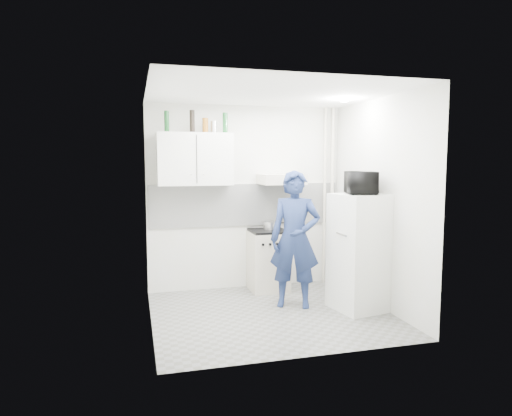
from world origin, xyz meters
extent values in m
plane|color=#56554E|center=(0.00, 0.00, 0.00)|extent=(2.80, 2.80, 0.00)
plane|color=white|center=(0.00, 0.00, 2.60)|extent=(2.80, 2.80, 0.00)
plane|color=beige|center=(0.00, 1.25, 1.30)|extent=(2.80, 0.00, 2.80)
plane|color=beige|center=(-1.40, 0.00, 1.30)|extent=(0.00, 2.60, 2.60)
plane|color=beige|center=(1.40, 0.00, 1.30)|extent=(0.00, 2.60, 2.60)
imported|color=navy|center=(0.37, 0.21, 0.85)|extent=(0.73, 0.62, 1.71)
cube|color=beige|center=(0.26, 1.00, 0.41)|extent=(0.52, 0.52, 0.83)
cube|color=white|center=(1.10, -0.10, 0.71)|extent=(0.69, 0.69, 1.43)
cube|color=black|center=(0.26, 1.00, 0.85)|extent=(0.50, 0.50, 0.03)
cylinder|color=silver|center=(0.31, 1.05, 0.91)|extent=(0.19, 0.19, 0.11)
imported|color=black|center=(1.10, -0.10, 1.56)|extent=(0.56, 0.45, 0.27)
cylinder|color=#144C1E|center=(-1.11, 1.07, 2.34)|extent=(0.06, 0.06, 0.28)
cylinder|color=black|center=(-0.78, 1.07, 2.35)|extent=(0.07, 0.07, 0.30)
cylinder|color=brown|center=(-0.61, 1.07, 2.30)|extent=(0.08, 0.08, 0.20)
cylinder|color=silver|center=(-0.49, 1.07, 2.28)|extent=(0.08, 0.08, 0.16)
cylinder|color=#144C1E|center=(-0.33, 1.07, 2.34)|extent=(0.07, 0.07, 0.28)
cube|color=white|center=(-0.75, 1.07, 1.85)|extent=(1.00, 0.35, 0.70)
cube|color=beige|center=(0.45, 1.00, 1.57)|extent=(0.60, 0.50, 0.14)
cube|color=white|center=(0.00, 1.24, 1.20)|extent=(2.74, 0.03, 0.60)
cylinder|color=beige|center=(1.30, 1.17, 1.30)|extent=(0.05, 0.05, 2.60)
cylinder|color=beige|center=(1.18, 1.17, 1.30)|extent=(0.04, 0.04, 2.60)
cylinder|color=white|center=(1.00, 0.20, 2.57)|extent=(0.10, 0.10, 0.02)
camera|label=1|loc=(-1.55, -5.08, 1.83)|focal=32.00mm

